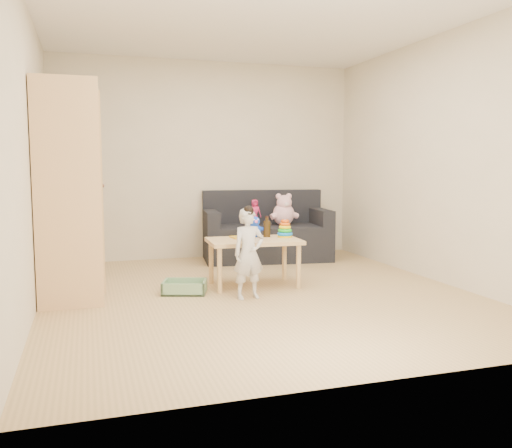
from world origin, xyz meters
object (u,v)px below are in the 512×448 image
object	(u,v)px
wardrobe	(69,192)
play_table	(254,263)
toddler	(249,255)
sofa	(267,242)

from	to	relation	value
wardrobe	play_table	world-z (taller)	wardrobe
toddler	play_table	bearing A→B (deg)	59.72
sofa	play_table	size ratio (longest dim) A/B	1.76
wardrobe	sofa	xyz separation A→B (m)	(2.39, 1.32, -0.76)
wardrobe	toddler	world-z (taller)	wardrobe
wardrobe	toddler	xyz separation A→B (m)	(1.57, -0.62, -0.58)
wardrobe	sofa	size ratio (longest dim) A/B	1.22
play_table	sofa	bearing A→B (deg)	66.78
wardrobe	play_table	distance (m)	1.93
sofa	play_table	world-z (taller)	play_table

